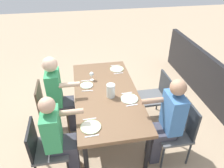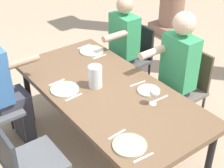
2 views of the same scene
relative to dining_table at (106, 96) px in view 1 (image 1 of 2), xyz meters
The scene contains 24 objects.
ground_plane 0.68m from the dining_table, ahead, with size 16.00×16.00×0.00m, color tan.
dining_table is the anchor object (origin of this frame).
chair_west_north 1.16m from the dining_table, 128.67° to the left, with size 0.44×0.44×0.87m.
chair_west_south 1.16m from the dining_table, 128.45° to the right, with size 0.44×0.44×0.90m.
chair_mid_north 0.92m from the dining_table, 81.64° to the left, with size 0.44×0.44×0.88m.
chair_mid_south 0.92m from the dining_table, 81.64° to the right, with size 0.44×0.44×0.86m.
diner_woman_green 0.99m from the dining_table, 135.68° to the left, with size 0.35×0.49×1.26m.
diner_man_white 0.73m from the dining_table, 79.77° to the left, with size 0.34×0.50×1.34m.
diner_guest_third 1.00m from the dining_table, 135.60° to the right, with size 0.35×0.49×1.32m.
patio_railing 2.08m from the dining_table, 90.00° to the right, with size 4.36×0.10×0.90m, color black.
plate_0 0.77m from the dining_table, 156.69° to the left, with size 0.26×0.26×0.02m.
fork_0 0.91m from the dining_table, 160.45° to the left, with size 0.02×0.17×0.01m, color silver.
spoon_0 0.63m from the dining_table, 151.28° to the left, with size 0.02×0.17×0.01m, color silver.
plate_1 0.39m from the dining_table, 126.20° to the right, with size 0.26×0.26×0.02m.
fork_1 0.49m from the dining_table, 140.67° to the right, with size 0.02×0.17×0.01m, color silver.
spoon_1 0.32m from the dining_table, 103.69° to the right, with size 0.02×0.17×0.01m, color silver.
plate_2 0.38m from the dining_table, 49.41° to the left, with size 0.21×0.21×0.02m.
wine_glass_2 0.47m from the dining_table, 24.09° to the left, with size 0.07×0.07×0.15m.
fork_2 0.30m from the dining_table, 72.15° to the left, with size 0.02×0.17×0.01m, color silver.
spoon_2 0.48m from the dining_table, 35.71° to the left, with size 0.02×0.17×0.01m, color silver.
plate_3 0.75m from the dining_table, 23.70° to the right, with size 0.25×0.25×0.02m.
fork_3 0.62m from the dining_table, 29.35° to the right, with size 0.02×0.17×0.01m, color silver.
spoon_3 0.89m from the dining_table, 19.80° to the right, with size 0.02×0.17×0.01m, color silver.
water_pitcher 0.20m from the dining_table, 155.09° to the right, with size 0.13×0.13×0.21m.
Camera 1 is at (-2.62, 0.38, 2.62)m, focal length 34.00 mm.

